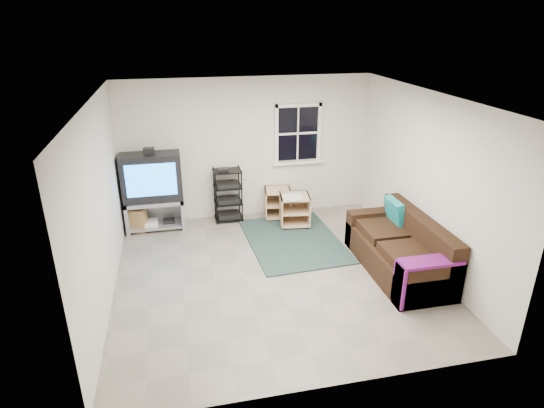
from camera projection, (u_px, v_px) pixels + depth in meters
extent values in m
plane|color=gray|center=(275.00, 274.00, 6.78)|extent=(4.60, 4.60, 0.00)
plane|color=white|center=(275.00, 98.00, 5.79)|extent=(4.60, 4.60, 0.00)
plane|color=silver|center=(247.00, 149.00, 8.36)|extent=(4.60, 0.00, 4.60)
plane|color=silver|center=(329.00, 280.00, 4.21)|extent=(4.60, 0.00, 4.60)
plane|color=silver|center=(100.00, 207.00, 5.83)|extent=(0.00, 4.60, 4.60)
plane|color=silver|center=(426.00, 181.00, 6.74)|extent=(0.00, 4.60, 4.60)
cube|color=black|center=(298.00, 133.00, 8.44)|extent=(0.80, 0.01, 1.02)
cube|color=white|center=(299.00, 105.00, 8.22)|extent=(0.88, 0.06, 0.06)
cube|color=white|center=(297.00, 162.00, 8.62)|extent=(0.98, 0.14, 0.05)
cube|color=white|center=(276.00, 135.00, 8.34)|extent=(0.06, 0.06, 1.10)
cube|color=white|center=(319.00, 132.00, 8.50)|extent=(0.06, 0.06, 1.10)
cube|color=white|center=(298.00, 133.00, 8.43)|extent=(0.78, 0.04, 0.04)
cube|color=#93939A|center=(154.00, 201.00, 8.05)|extent=(1.02, 0.51, 0.06)
cube|color=#93939A|center=(128.00, 216.00, 8.06)|extent=(0.06, 0.51, 0.56)
cube|color=#93939A|center=(183.00, 212.00, 8.24)|extent=(0.06, 0.51, 0.56)
cube|color=#93939A|center=(157.00, 224.00, 8.23)|extent=(0.90, 0.47, 0.04)
cube|color=#93939A|center=(156.00, 209.00, 8.36)|extent=(1.02, 0.04, 0.56)
cube|color=silver|center=(149.00, 223.00, 8.15)|extent=(0.31, 0.24, 0.08)
cube|color=black|center=(169.00, 221.00, 8.25)|extent=(0.20, 0.18, 0.06)
cube|color=black|center=(152.00, 177.00, 7.88)|extent=(1.02, 0.43, 0.84)
cube|color=#1E86FF|center=(151.00, 180.00, 7.68)|extent=(0.84, 0.01, 0.57)
cube|color=black|center=(149.00, 151.00, 7.70)|extent=(0.18, 0.13, 0.10)
cylinder|color=black|center=(216.00, 199.00, 8.20)|extent=(0.02, 0.02, 1.02)
cylinder|color=black|center=(242.00, 197.00, 8.30)|extent=(0.02, 0.02, 1.02)
cylinder|color=black|center=(214.00, 193.00, 8.50)|extent=(0.02, 0.02, 1.02)
cylinder|color=black|center=(239.00, 191.00, 8.59)|extent=(0.02, 0.02, 1.02)
cube|color=black|center=(229.00, 217.00, 8.57)|extent=(0.51, 0.37, 0.02)
cube|color=black|center=(229.00, 215.00, 8.56)|extent=(0.40, 0.30, 0.08)
cube|color=black|center=(228.00, 202.00, 8.46)|extent=(0.51, 0.37, 0.02)
cube|color=black|center=(228.00, 200.00, 8.44)|extent=(0.40, 0.30, 0.08)
cube|color=black|center=(228.00, 187.00, 8.34)|extent=(0.51, 0.37, 0.02)
cube|color=black|center=(228.00, 184.00, 8.32)|extent=(0.40, 0.30, 0.08)
cube|color=black|center=(227.00, 171.00, 8.22)|extent=(0.51, 0.37, 0.02)
cube|color=tan|center=(278.00, 190.00, 8.49)|extent=(0.54, 0.54, 0.02)
cube|color=tan|center=(278.00, 214.00, 8.68)|extent=(0.54, 0.54, 0.02)
cube|color=tan|center=(266.00, 203.00, 8.57)|extent=(0.09, 0.48, 0.52)
cube|color=tan|center=(290.00, 202.00, 8.60)|extent=(0.09, 0.48, 0.52)
cube|color=tan|center=(277.00, 198.00, 8.80)|extent=(0.43, 0.08, 0.52)
cube|color=tan|center=(278.00, 203.00, 8.59)|extent=(0.50, 0.52, 0.02)
cylinder|color=black|center=(268.00, 220.00, 8.51)|extent=(0.05, 0.05, 0.05)
cylinder|color=black|center=(287.00, 212.00, 8.88)|extent=(0.05, 0.05, 0.05)
cube|color=tan|center=(295.00, 196.00, 8.16)|extent=(0.59, 0.59, 0.02)
cube|color=tan|center=(294.00, 222.00, 8.35)|extent=(0.59, 0.59, 0.02)
cube|color=tan|center=(281.00, 209.00, 8.24)|extent=(0.10, 0.52, 0.52)
cube|color=tan|center=(308.00, 209.00, 8.28)|extent=(0.10, 0.52, 0.52)
cube|color=tan|center=(293.00, 204.00, 8.49)|extent=(0.47, 0.09, 0.52)
cube|color=tan|center=(295.00, 210.00, 8.27)|extent=(0.54, 0.56, 0.02)
cylinder|color=black|center=(284.00, 229.00, 8.16)|extent=(0.05, 0.05, 0.05)
cylinder|color=black|center=(304.00, 219.00, 8.57)|extent=(0.05, 0.05, 0.05)
cylinder|color=silver|center=(293.00, 197.00, 8.05)|extent=(0.37, 0.37, 0.03)
cube|color=black|center=(397.00, 258.00, 6.81)|extent=(0.90, 1.99, 0.42)
cube|color=black|center=(421.00, 230.00, 6.71)|extent=(0.24, 1.99, 0.43)
cube|color=black|center=(373.00, 227.00, 7.56)|extent=(0.90, 0.24, 0.62)
cube|color=black|center=(429.00, 283.00, 5.98)|extent=(0.90, 0.24, 0.62)
cube|color=black|center=(407.00, 255.00, 6.33)|extent=(0.60, 0.72, 0.13)
cube|color=black|center=(382.00, 231.00, 7.05)|extent=(0.60, 0.72, 0.13)
cube|color=teal|center=(395.00, 212.00, 7.14)|extent=(0.20, 0.48, 0.41)
cube|color=#0D1391|center=(431.00, 262.00, 5.85)|extent=(0.82, 0.30, 0.04)
cube|color=#0D1391|center=(399.00, 286.00, 5.89)|extent=(0.04, 0.30, 0.58)
cube|color=#312416|center=(293.00, 240.00, 7.78)|extent=(1.61, 2.14, 0.02)
cube|color=olive|center=(137.00, 220.00, 8.05)|extent=(0.34, 0.28, 0.42)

